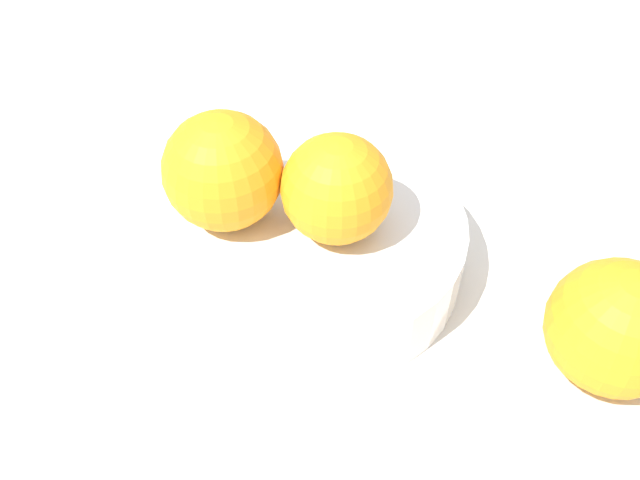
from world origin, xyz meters
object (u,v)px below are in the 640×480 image
Objects in this scene: fruit_bowl at (320,246)px; orange_in_bowl_0 at (337,189)px; orange_in_bowl_1 at (223,171)px; orange_loose_0 at (617,328)px.

fruit_bowl is 6.16cm from orange_in_bowl_0.
orange_in_bowl_1 reaches higher than orange_loose_0.
orange_in_bowl_1 is (-7.21, -0.08, 0.33)cm from orange_in_bowl_0.
fruit_bowl is 19.28cm from orange_loose_0.
orange_in_bowl_1 is 0.93× the size of orange_loose_0.
orange_loose_0 is (18.59, -4.75, 1.86)cm from fruit_bowl.
orange_in_bowl_0 is 0.85× the size of orange_loose_0.
orange_in_bowl_0 is at bearing -26.07° from fruit_bowl.
orange_in_bowl_1 is at bearing 170.55° from orange_loose_0.
orange_in_bowl_1 is at bearing -179.33° from orange_in_bowl_0.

